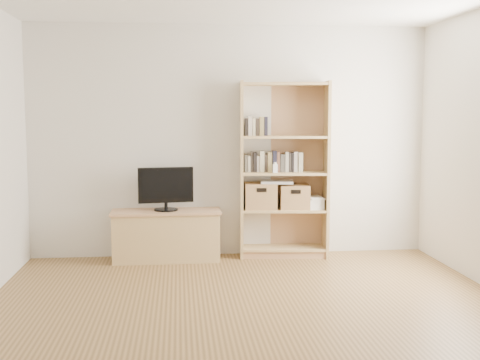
{
  "coord_description": "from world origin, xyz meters",
  "views": [
    {
      "loc": [
        -0.59,
        -4.3,
        1.62
      ],
      "look_at": [
        0.05,
        1.9,
        0.92
      ],
      "focal_mm": 45.0,
      "sensor_mm": 36.0,
      "label": 1
    }
  ],
  "objects": [
    {
      "name": "books_row_mid",
      "position": [
        0.59,
        2.35,
        1.08
      ],
      "size": [
        0.85,
        0.2,
        0.23
      ],
      "primitive_type": "cube",
      "rotation": [
        0.0,
        0.0,
        -0.05
      ],
      "color": "#49463F",
      "rests_on": "bookshelf"
    },
    {
      "name": "television",
      "position": [
        -0.73,
        2.28,
        0.79
      ],
      "size": [
        0.6,
        0.13,
        0.47
      ],
      "primitive_type": "cube",
      "rotation": [
        0.0,
        0.0,
        0.13
      ],
      "color": "black",
      "rests_on": "tv_stand"
    },
    {
      "name": "basket_left",
      "position": [
        0.33,
        2.34,
        0.69
      ],
      "size": [
        0.37,
        0.31,
        0.29
      ],
      "primitive_type": "cube",
      "rotation": [
        0.0,
        0.0,
        -0.07
      ],
      "color": "olive",
      "rests_on": "bookshelf"
    },
    {
      "name": "floor",
      "position": [
        0.0,
        0.0,
        0.0
      ],
      "size": [
        4.5,
        5.0,
        0.01
      ],
      "primitive_type": "cube",
      "color": "brown",
      "rests_on": "ground"
    },
    {
      "name": "basket_right",
      "position": [
        0.71,
        2.31,
        0.68
      ],
      "size": [
        0.35,
        0.3,
        0.27
      ],
      "primitive_type": "cube",
      "rotation": [
        0.0,
        0.0,
        -0.1
      ],
      "color": "olive",
      "rests_on": "bookshelf"
    },
    {
      "name": "magazine_stack",
      "position": [
        0.93,
        2.29,
        0.61
      ],
      "size": [
        0.18,
        0.26,
        0.12
      ],
      "primitive_type": "cube",
      "rotation": [
        0.0,
        0.0,
        0.04
      ],
      "color": "silver",
      "rests_on": "bookshelf"
    },
    {
      "name": "front_wall",
      "position": [
        0.0,
        -2.5,
        1.3
      ],
      "size": [
        4.5,
        0.02,
        2.6
      ],
      "primitive_type": "cube",
      "color": "silver",
      "rests_on": "floor"
    },
    {
      "name": "books_row_upper",
      "position": [
        0.37,
        2.37,
        1.48
      ],
      "size": [
        0.42,
        0.18,
        0.22
      ],
      "primitive_type": "cube",
      "rotation": [
        0.0,
        0.0,
        -0.06
      ],
      "color": "#49463F",
      "rests_on": "bookshelf"
    },
    {
      "name": "bookshelf",
      "position": [
        0.59,
        2.32,
        0.99
      ],
      "size": [
        1.01,
        0.44,
        1.97
      ],
      "primitive_type": "cube",
      "rotation": [
        0.0,
        0.0,
        -0.09
      ],
      "color": "tan",
      "rests_on": "floor"
    },
    {
      "name": "laptop",
      "position": [
        0.51,
        2.32,
        0.85
      ],
      "size": [
        0.39,
        0.3,
        0.03
      ],
      "primitive_type": "cube",
      "rotation": [
        0.0,
        0.0,
        -0.15
      ],
      "color": "silver",
      "rests_on": "basket_left"
    },
    {
      "name": "baby_monitor",
      "position": [
        0.47,
        2.23,
        1.01
      ],
      "size": [
        0.05,
        0.03,
        0.1
      ],
      "primitive_type": "cube",
      "rotation": [
        0.0,
        0.0,
        0.04
      ],
      "color": "white",
      "rests_on": "bookshelf"
    },
    {
      "name": "back_wall",
      "position": [
        0.0,
        2.5,
        1.3
      ],
      "size": [
        4.5,
        0.02,
        2.6
      ],
      "primitive_type": "cube",
      "color": "silver",
      "rests_on": "floor"
    },
    {
      "name": "tv_stand",
      "position": [
        -0.73,
        2.28,
        0.26
      ],
      "size": [
        1.16,
        0.45,
        0.53
      ],
      "primitive_type": "cube",
      "rotation": [
        0.0,
        0.0,
        0.01
      ],
      "color": "tan",
      "rests_on": "floor"
    }
  ]
}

